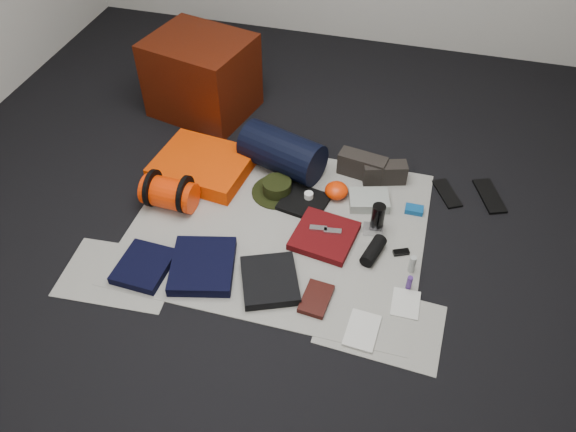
% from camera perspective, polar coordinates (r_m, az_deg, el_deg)
% --- Properties ---
extents(floor, '(4.50, 4.50, 0.02)m').
position_cam_1_polar(floor, '(3.15, -0.96, -1.15)').
color(floor, black).
rests_on(floor, ground).
extents(newspaper_mat, '(1.60, 1.30, 0.01)m').
position_cam_1_polar(newspaper_mat, '(3.14, -0.96, -0.99)').
color(newspaper_mat, '#B4B3A6').
rests_on(newspaper_mat, floor).
extents(newspaper_sheet_front_left, '(0.61, 0.44, 0.00)m').
position_cam_1_polar(newspaper_sheet_front_left, '(3.04, -16.78, -5.68)').
color(newspaper_sheet_front_left, '#B4B3A6').
rests_on(newspaper_sheet_front_left, floor).
extents(newspaper_sheet_front_right, '(0.60, 0.43, 0.00)m').
position_cam_1_polar(newspaper_sheet_front_right, '(2.76, 9.40, -10.81)').
color(newspaper_sheet_front_right, '#B4B3A6').
rests_on(newspaper_sheet_front_right, floor).
extents(red_cabinet, '(0.74, 0.66, 0.53)m').
position_cam_1_polar(red_cabinet, '(3.91, -8.75, 13.86)').
color(red_cabinet, '#451105').
rests_on(red_cabinet, floor).
extents(sleeping_pad, '(0.60, 0.51, 0.10)m').
position_cam_1_polar(sleeping_pad, '(3.48, -8.64, 5.12)').
color(sleeping_pad, '#F14002').
rests_on(sleeping_pad, newspaper_mat).
extents(stuff_sack, '(0.31, 0.19, 0.18)m').
position_cam_1_polar(stuff_sack, '(3.26, -11.96, 2.26)').
color(stuff_sack, red).
rests_on(stuff_sack, newspaper_mat).
extents(sack_strap_left, '(0.02, 0.22, 0.22)m').
position_cam_1_polar(sack_strap_left, '(3.29, -13.59, 2.79)').
color(sack_strap_left, black).
rests_on(sack_strap_left, newspaper_mat).
extents(sack_strap_right, '(0.02, 0.22, 0.22)m').
position_cam_1_polar(sack_strap_right, '(3.21, -10.40, 2.19)').
color(sack_strap_right, black).
rests_on(sack_strap_right, newspaper_mat).
extents(navy_duffel, '(0.55, 0.40, 0.26)m').
position_cam_1_polar(navy_duffel, '(3.41, -0.60, 6.50)').
color(navy_duffel, black).
rests_on(navy_duffel, newspaper_mat).
extents(boonie_brim, '(0.33, 0.33, 0.01)m').
position_cam_1_polar(boonie_brim, '(3.33, -1.11, 2.48)').
color(boonie_brim, black).
rests_on(boonie_brim, newspaper_mat).
extents(boonie_crown, '(0.17, 0.17, 0.07)m').
position_cam_1_polar(boonie_crown, '(3.30, -1.12, 3.01)').
color(boonie_crown, black).
rests_on(boonie_crown, boonie_brim).
extents(hiking_boot_left, '(0.30, 0.15, 0.14)m').
position_cam_1_polar(hiking_boot_left, '(3.43, 7.55, 5.10)').
color(hiking_boot_left, black).
rests_on(hiking_boot_left, newspaper_mat).
extents(hiking_boot_right, '(0.27, 0.17, 0.13)m').
position_cam_1_polar(hiking_boot_right, '(3.41, 9.78, 4.36)').
color(hiking_boot_right, black).
rests_on(hiking_boot_right, newspaper_mat).
extents(flip_flop_left, '(0.19, 0.26, 0.01)m').
position_cam_1_polar(flip_flop_left, '(3.45, 15.85, 2.22)').
color(flip_flop_left, black).
rests_on(flip_flop_left, floor).
extents(flip_flop_right, '(0.21, 0.31, 0.02)m').
position_cam_1_polar(flip_flop_right, '(3.51, 19.79, 1.93)').
color(flip_flop_right, black).
rests_on(flip_flop_right, floor).
extents(trousers_navy_a, '(0.27, 0.30, 0.05)m').
position_cam_1_polar(trousers_navy_a, '(3.00, -14.43, -4.96)').
color(trousers_navy_a, black).
rests_on(trousers_navy_a, newspaper_mat).
extents(trousers_navy_b, '(0.40, 0.43, 0.06)m').
position_cam_1_polar(trousers_navy_b, '(2.94, -8.65, -5.02)').
color(trousers_navy_b, black).
rests_on(trousers_navy_b, newspaper_mat).
extents(trousers_charcoal, '(0.38, 0.40, 0.05)m').
position_cam_1_polar(trousers_charcoal, '(2.85, -1.87, -6.56)').
color(trousers_charcoal, black).
rests_on(trousers_charcoal, newspaper_mat).
extents(black_tshirt, '(0.30, 0.28, 0.03)m').
position_cam_1_polar(black_tshirt, '(3.25, 1.63, 1.43)').
color(black_tshirt, black).
rests_on(black_tshirt, newspaper_mat).
extents(red_shirt, '(0.36, 0.36, 0.04)m').
position_cam_1_polar(red_shirt, '(3.06, 3.72, -2.02)').
color(red_shirt, '#51080A').
rests_on(red_shirt, newspaper_mat).
extents(orange_stuff_sack, '(0.18, 0.18, 0.09)m').
position_cam_1_polar(orange_stuff_sack, '(3.29, 4.95, 2.60)').
color(orange_stuff_sack, red).
rests_on(orange_stuff_sack, newspaper_mat).
extents(first_aid_pouch, '(0.26, 0.22, 0.06)m').
position_cam_1_polar(first_aid_pouch, '(3.27, 8.22, 1.59)').
color(first_aid_pouch, gray).
rests_on(first_aid_pouch, newspaper_mat).
extents(water_bottle, '(0.09, 0.09, 0.18)m').
position_cam_1_polar(water_bottle, '(3.09, 9.09, -0.23)').
color(water_bottle, black).
rests_on(water_bottle, newspaper_mat).
extents(speaker, '(0.12, 0.20, 0.07)m').
position_cam_1_polar(speaker, '(2.99, 8.67, -3.51)').
color(speaker, black).
rests_on(speaker, newspaper_mat).
extents(compact_camera, '(0.12, 0.08, 0.04)m').
position_cam_1_polar(compact_camera, '(3.12, 8.65, -1.34)').
color(compact_camera, silver).
rests_on(compact_camera, newspaper_mat).
extents(cyan_case, '(0.10, 0.07, 0.03)m').
position_cam_1_polar(cyan_case, '(3.28, 12.69, 0.64)').
color(cyan_case, navy).
rests_on(cyan_case, newspaper_mat).
extents(toiletry_purple, '(0.04, 0.04, 0.08)m').
position_cam_1_polar(toiletry_purple, '(2.88, 12.21, -6.63)').
color(toiletry_purple, '#422370').
rests_on(toiletry_purple, newspaper_mat).
extents(toiletry_clear, '(0.04, 0.04, 0.10)m').
position_cam_1_polar(toiletry_clear, '(2.95, 12.50, -4.80)').
color(toiletry_clear, '#9DA29D').
rests_on(toiletry_clear, newspaper_mat).
extents(paperback_book, '(0.15, 0.21, 0.03)m').
position_cam_1_polar(paperback_book, '(2.79, 2.88, -8.39)').
color(paperback_book, black).
rests_on(paperback_book, newspaper_mat).
extents(map_booklet, '(0.16, 0.22, 0.01)m').
position_cam_1_polar(map_booklet, '(2.72, 7.54, -11.44)').
color(map_booklet, beige).
rests_on(map_booklet, newspaper_mat).
extents(map_printout, '(0.14, 0.17, 0.01)m').
position_cam_1_polar(map_printout, '(2.85, 11.86, -8.67)').
color(map_printout, beige).
rests_on(map_printout, newspaper_mat).
extents(sunglasses, '(0.09, 0.07, 0.02)m').
position_cam_1_polar(sunglasses, '(3.05, 11.42, -3.63)').
color(sunglasses, black).
rests_on(sunglasses, newspaper_mat).
extents(key_cluster, '(0.08, 0.08, 0.01)m').
position_cam_1_polar(key_cluster, '(3.04, -15.33, -4.84)').
color(key_cluster, silver).
rests_on(key_cluster, newspaper_mat).
extents(tape_roll, '(0.05, 0.05, 0.04)m').
position_cam_1_polar(tape_roll, '(3.25, 2.12, 2.11)').
color(tape_roll, silver).
rests_on(tape_roll, black_tshirt).
extents(energy_bar_a, '(0.10, 0.05, 0.01)m').
position_cam_1_polar(energy_bar_a, '(3.06, 3.09, -1.25)').
color(energy_bar_a, silver).
rests_on(energy_bar_a, red_shirt).
extents(energy_bar_b, '(0.10, 0.05, 0.01)m').
position_cam_1_polar(energy_bar_b, '(3.05, 4.56, -1.54)').
color(energy_bar_b, silver).
rests_on(energy_bar_b, red_shirt).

